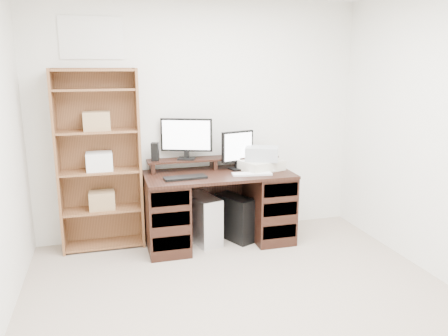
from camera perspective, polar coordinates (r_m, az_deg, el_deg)
name	(u,v)px	position (r m, az deg, el deg)	size (l,w,h in m)	color
room	(268,157)	(2.80, 5.73, 1.40)	(3.54, 4.04, 2.54)	tan
desk	(219,206)	(4.57, -0.71, -5.04)	(1.50, 0.70, 0.75)	black
riser_shelf	(213,160)	(4.64, -1.38, 1.07)	(1.40, 0.22, 0.12)	black
monitor_wide	(186,137)	(4.53, -4.93, 4.12)	(0.51, 0.23, 0.42)	black
monitor_small	(238,149)	(4.58, 1.79, 2.55)	(0.37, 0.18, 0.41)	black
speaker	(155,152)	(4.51, -8.98, 2.12)	(0.07, 0.07, 0.19)	black
keyboard_black	(185,178)	(4.25, -5.08, -1.27)	(0.42, 0.14, 0.02)	black
keyboard_white	(252,174)	(4.40, 3.66, -0.78)	(0.40, 0.12, 0.02)	white
mouse	(272,170)	(4.53, 6.33, -0.30)	(0.08, 0.05, 0.03)	white
printer	(262,165)	(4.60, 4.93, 0.38)	(0.41, 0.31, 0.10)	beige
basket	(262,154)	(4.58, 4.96, 1.89)	(0.34, 0.24, 0.14)	#A5ABB0
tower_silver	(203,219)	(4.62, -2.82, -6.63)	(0.22, 0.50, 0.50)	silver
tower_black	(235,218)	(4.70, 1.45, -6.50)	(0.38, 0.51, 0.47)	black
bookshelf	(99,159)	(4.50, -15.97, 1.13)	(0.80, 0.30, 1.80)	brown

